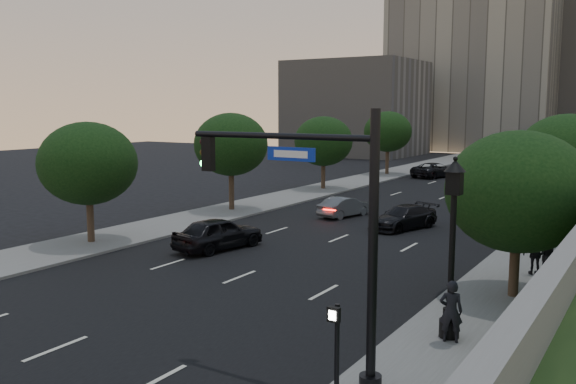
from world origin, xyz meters
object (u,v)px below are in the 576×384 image
Objects in this scene: street_lamp at (452,257)px; sedan_near_right at (403,217)px; pedestrian_c at (536,254)px; sedan_mid_left at (345,207)px; pedestrian_b at (546,255)px; sedan_far_right at (556,185)px; sedan_near_left at (218,233)px; sedan_far_left at (435,170)px; traffic_signal_mast at (332,244)px; pedestrian_a at (451,311)px.

sedan_near_right is at bearing 115.88° from street_lamp.
sedan_near_right is 10.95m from pedestrian_c.
sedan_mid_left is 0.84× the size of sedan_near_right.
street_lamp is 17.57m from sedan_near_right.
pedestrian_b is (1.22, 9.07, -1.68)m from street_lamp.
sedan_near_right is 22.16m from sedan_far_right.
pedestrian_c is (14.38, 2.92, 0.20)m from sedan_near_left.
sedan_far_right is (9.80, 19.74, -0.01)m from sedan_mid_left.
sedan_far_left is at bearing 122.95° from sedan_near_right.
sedan_near_left is (-11.83, 10.29, -2.85)m from traffic_signal_mast.
pedestrian_c is at bearing -86.79° from sedan_far_right.
traffic_signal_mast is 1.25× the size of street_lamp.
street_lamp is (1.68, 4.40, -1.04)m from traffic_signal_mast.
pedestrian_b is at bearing -86.02° from sedan_far_right.
street_lamp is 1.48× the size of sedan_far_right.
sedan_far_left reaches higher than sedan_mid_left.
pedestrian_b is (1.08, 9.40, -0.13)m from pedestrian_a.
traffic_signal_mast is 14.05m from pedestrian_b.
pedestrian_a is at bearing 166.40° from sedan_near_left.
pedestrian_c reaches higher than sedan_near_left.
sedan_far_left is at bearing -76.04° from pedestrian_b.
sedan_far_left is 1.16× the size of sedan_near_right.
street_lamp is at bearing 70.84° from pedestrian_b.
traffic_signal_mast is at bearing -92.45° from sedan_far_right.
sedan_near_left is at bearing -19.61° from pedestrian_c.
traffic_signal_mast is at bearing 46.69° from pedestrian_a.
pedestrian_a is (1.82, 4.08, -2.59)m from traffic_signal_mast.
sedan_far_right is 2.18× the size of pedestrian_c.
street_lamp is 9.31m from pedestrian_b.
pedestrian_a is (7.76, -16.03, 0.39)m from sedan_near_right.
street_lamp is 14.85m from sedan_near_left.
pedestrian_b is (13.58, -8.47, 0.30)m from sedan_mid_left.
sedan_near_left is 14.68m from pedestrian_c.
street_lamp is 1.41× the size of sedan_mid_left.
pedestrian_b is 0.45m from pedestrian_c.
pedestrian_b reaches higher than sedan_near_left.
street_lamp is at bearing -86.57° from pedestrian_a.
sedan_near_left is 3.01× the size of pedestrian_b.
sedan_mid_left is 2.29× the size of pedestrian_c.
pedestrian_c is (-0.35, -0.27, 0.07)m from pedestrian_b.
pedestrian_b reaches higher than sedan_far_right.
sedan_far_left is (-2.47, 25.25, 0.10)m from sedan_mid_left.
pedestrian_c reaches higher than sedan_far_right.
street_lamp is 1.19× the size of sedan_near_right.
street_lamp is 3.02× the size of pedestrian_a.
sedan_far_right is at bearing -98.36° from sedan_near_left.
sedan_far_right is (12.27, -5.51, -0.12)m from sedan_far_left.
street_lamp is 21.55m from sedan_mid_left.
sedan_near_right is at bearing -110.10° from sedan_near_left.
sedan_mid_left is 2.48× the size of pedestrian_b.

